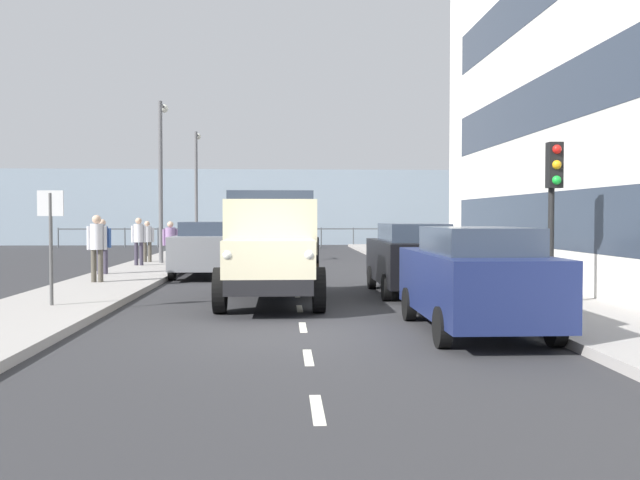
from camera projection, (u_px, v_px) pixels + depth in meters
The scene contains 19 objects.
ground_plane at pixel (294, 277), 22.03m from camera, with size 80.00×80.00×0.00m, color #2D2D30.
sidewalk_left at pixel (453, 274), 22.29m from camera, with size 2.56×44.57×0.15m, color #9E9993.
sidewalk_right at pixel (132, 275), 21.77m from camera, with size 2.56×44.57×0.15m, color #9E9993.
road_centreline_markings at pixel (295, 281), 20.79m from camera, with size 0.12×39.11×0.01m.
sea_horizon at pixel (288, 207), 47.19m from camera, with size 80.00×0.80×5.00m, color #8C9EAD.
seawall_railing at pixel (289, 232), 43.65m from camera, with size 28.08×0.08×1.20m.
truck_vintage_cream at pixel (271, 250), 15.11m from camera, with size 2.17×5.64×2.43m.
car_navy_kerbside_near at pixel (475, 278), 11.50m from camera, with size 1.83×4.34×1.72m.
car_black_kerbside_1 at pixel (412, 257), 17.17m from camera, with size 1.78×4.36×1.72m.
car_grey_oppositeside_0 at pixel (206, 248), 22.31m from camera, with size 1.86×4.46×1.72m.
pedestrian_with_bag at pixel (97, 242), 18.74m from camera, with size 0.53×0.34×1.78m.
pedestrian_in_dark_coat at pixel (102, 242), 21.38m from camera, with size 0.53×0.34×1.66m.
pedestrian_by_lamp at pixel (170, 241), 23.77m from camera, with size 0.53×0.34×1.58m.
pedestrian_couple_a at pixel (139, 237), 25.19m from camera, with size 0.53×0.34×1.69m.
pedestrian_strolling at pixel (147, 238), 27.05m from camera, with size 0.53×0.34×1.57m.
traffic_light_near at pixel (553, 187), 13.95m from camera, with size 0.28×0.41×3.20m.
lamp_post_promenade at pixel (161, 166), 26.62m from camera, with size 0.32×1.14×6.06m.
lamp_post_far at pixel (197, 179), 36.97m from camera, with size 0.32×1.14×6.15m.
street_sign at pixel (51, 227), 13.83m from camera, with size 0.50×0.07×2.25m.
Camera 1 is at (0.33, 11.41, 1.89)m, focal length 39.76 mm.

